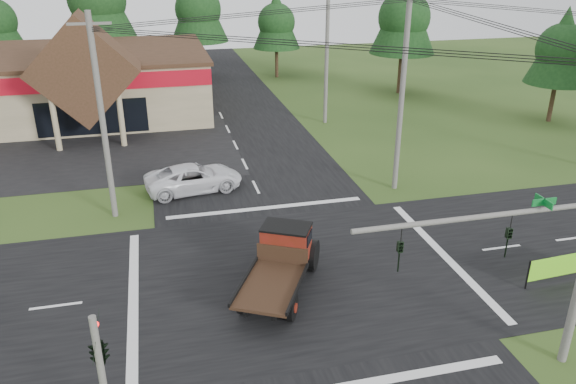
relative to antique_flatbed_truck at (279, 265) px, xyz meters
name	(u,v)px	position (x,y,z in m)	size (l,w,h in m)	color
ground	(298,275)	(1.10, 1.05, -1.25)	(120.00, 120.00, 0.00)	#284217
road_ns	(298,274)	(1.10, 1.05, -1.24)	(12.00, 120.00, 0.02)	black
road_ew	(298,274)	(1.10, 1.05, -1.24)	(120.00, 12.00, 0.02)	black
parking_apron	(31,156)	(-12.90, 20.05, -1.23)	(28.00, 14.00, 0.02)	black
cvs_building	(24,84)	(-14.61, 30.62, 1.53)	(30.40, 18.20, 9.19)	gray
traffic_signal_mast	(542,254)	(6.91, -6.45, 3.18)	(8.12, 0.24, 7.00)	#595651
traffic_signal_corner	(97,340)	(-6.40, -6.27, 2.28)	(0.53, 2.48, 4.40)	#595651
utility_pole_nw	(102,118)	(-6.90, 9.05, 4.14)	(2.00, 0.30, 10.50)	#595651
utility_pole_ne	(402,90)	(9.10, 9.05, 4.64)	(2.00, 0.30, 11.50)	#595651
utility_pole_n	(327,51)	(9.10, 23.05, 4.49)	(2.00, 0.30, 11.20)	#595651
tree_row_d	(198,7)	(1.10, 43.05, 6.13)	(6.16, 6.16, 11.11)	#332316
tree_row_e	(276,20)	(9.10, 41.05, 4.78)	(5.04, 5.04, 9.09)	#332316
tree_side_ne	(404,15)	(19.10, 31.05, 6.13)	(6.16, 6.16, 11.11)	#332316
tree_side_e_near	(563,46)	(27.10, 19.05, 4.78)	(5.04, 5.04, 9.09)	#332316
antique_flatbed_truck	(279,265)	(0.00, 0.00, 0.00)	(2.28, 5.97, 2.50)	#581C0C
roadside_banner	(566,267)	(12.01, -2.15, -0.56)	(4.02, 0.12, 1.37)	#6FD91C
white_pickup	(194,178)	(-2.49, 11.50, -0.47)	(2.58, 5.60, 1.56)	white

